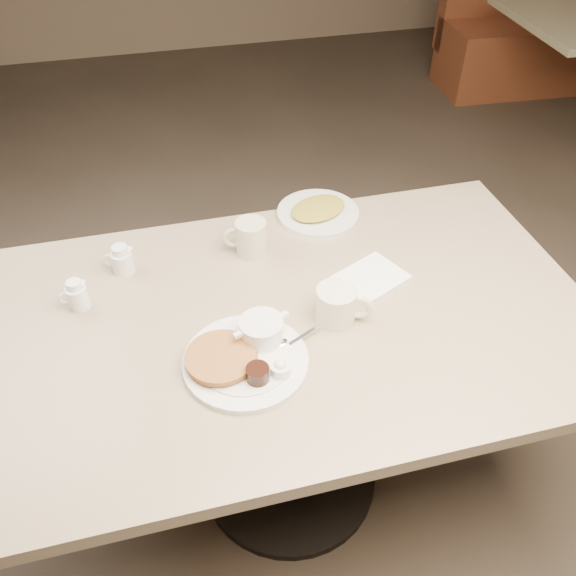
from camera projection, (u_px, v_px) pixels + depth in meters
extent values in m
cube|color=#4C3F33|center=(289.00, 477.00, 1.93)|extent=(7.00, 8.00, 0.02)
cube|color=tan|center=(290.00, 320.00, 1.44)|extent=(1.50, 0.90, 0.04)
cylinder|color=black|center=(290.00, 407.00, 1.68)|extent=(0.14, 0.14, 0.69)
cylinder|color=black|center=(289.00, 473.00, 1.92)|extent=(0.56, 0.56, 0.03)
cylinder|color=white|center=(246.00, 361.00, 1.30)|extent=(0.36, 0.36, 0.01)
cylinder|color=white|center=(245.00, 358.00, 1.30)|extent=(0.27, 0.27, 0.00)
cylinder|color=#A4642F|center=(222.00, 358.00, 1.29)|extent=(0.20, 0.20, 0.01)
cylinder|color=#A4642F|center=(220.00, 357.00, 1.28)|extent=(0.20, 0.20, 0.01)
cylinder|color=white|center=(262.00, 330.00, 1.33)|extent=(0.13, 0.13, 0.05)
cube|color=white|center=(238.00, 335.00, 1.29)|extent=(0.02, 0.02, 0.01)
cube|color=white|center=(283.00, 315.00, 1.34)|extent=(0.02, 0.02, 0.01)
ellipsoid|color=white|center=(256.00, 327.00, 1.32)|extent=(0.06, 0.06, 0.03)
ellipsoid|color=white|center=(268.00, 326.00, 1.32)|extent=(0.05, 0.05, 0.02)
cylinder|color=black|center=(258.00, 374.00, 1.24)|extent=(0.06, 0.06, 0.04)
cylinder|color=white|center=(280.00, 369.00, 1.26)|extent=(0.06, 0.06, 0.03)
ellipsoid|color=#F8E9C0|center=(280.00, 365.00, 1.25)|extent=(0.04, 0.04, 0.02)
cube|color=white|center=(303.00, 336.00, 1.35)|extent=(0.10, 0.06, 0.00)
ellipsoid|color=white|center=(281.00, 343.00, 1.33)|extent=(0.04, 0.03, 0.01)
cylinder|color=#EDE7CE|center=(336.00, 305.00, 1.39)|extent=(0.13, 0.13, 0.09)
cylinder|color=#29251F|center=(337.00, 292.00, 1.36)|extent=(0.10, 0.10, 0.01)
torus|color=#EDE7CE|center=(359.00, 307.00, 1.38)|extent=(0.07, 0.04, 0.07)
cube|color=white|center=(371.00, 279.00, 1.51)|extent=(0.21, 0.19, 0.02)
cylinder|color=beige|center=(251.00, 238.00, 1.58)|extent=(0.10, 0.10, 0.10)
torus|color=beige|center=(234.00, 238.00, 1.58)|extent=(0.06, 0.03, 0.06)
cylinder|color=white|center=(78.00, 297.00, 1.43)|extent=(0.06, 0.06, 0.06)
cylinder|color=white|center=(74.00, 285.00, 1.40)|extent=(0.05, 0.05, 0.02)
cone|color=white|center=(83.00, 285.00, 1.41)|extent=(0.02, 0.02, 0.02)
torus|color=white|center=(66.00, 298.00, 1.42)|extent=(0.04, 0.01, 0.04)
cylinder|color=white|center=(123.00, 262.00, 1.53)|extent=(0.07, 0.07, 0.06)
cylinder|color=white|center=(120.00, 250.00, 1.50)|extent=(0.05, 0.05, 0.02)
cone|color=white|center=(129.00, 251.00, 1.51)|extent=(0.02, 0.02, 0.02)
torus|color=white|center=(111.00, 260.00, 1.53)|extent=(0.04, 0.02, 0.04)
cylinder|color=silver|center=(318.00, 213.00, 1.74)|extent=(0.32, 0.32, 0.01)
ellipsoid|color=#A9982E|center=(318.00, 208.00, 1.72)|extent=(0.21, 0.19, 0.02)
cube|color=brown|center=(535.00, 54.00, 4.14)|extent=(1.36, 0.58, 0.45)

